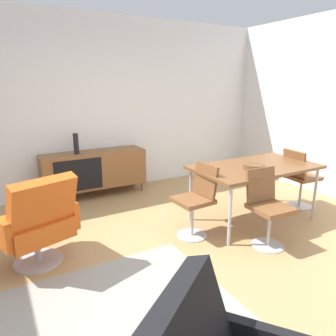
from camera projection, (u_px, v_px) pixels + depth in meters
The scene contains 11 objects.
ground_plane at pixel (174, 261), 3.21m from camera, with size 8.32×8.32×0.00m, color tan.
wall_back at pixel (92, 106), 5.03m from camera, with size 6.80×0.12×2.80m, color white.
sideboard at pixel (94, 169), 4.97m from camera, with size 1.60×0.45×0.72m.
vase_cobalt at pixel (76, 144), 4.74m from camera, with size 0.08×0.08×0.31m.
dining_table at pixel (255, 169), 4.02m from camera, with size 1.60×0.90×0.74m.
wooden_bowl_on_table at pixel (254, 167), 3.84m from camera, with size 0.26×0.26×0.06m, color brown.
dining_chair_front_left at pixel (267, 205), 3.44m from camera, with size 0.42×0.45×0.86m.
dining_chair_near_window at pixel (197, 198), 3.66m from camera, with size 0.45×0.42×0.86m.
dining_chair_far_end at pixel (299, 176), 4.50m from camera, with size 0.45×0.43×0.86m.
lounge_chair_red at pixel (37, 221), 3.04m from camera, with size 0.84×0.80×0.95m.
area_rug at pixel (100, 330), 2.31m from camera, with size 2.20×1.70×0.01m, color gray.
Camera 1 is at (-1.46, -2.45, 1.75)m, focal length 33.61 mm.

